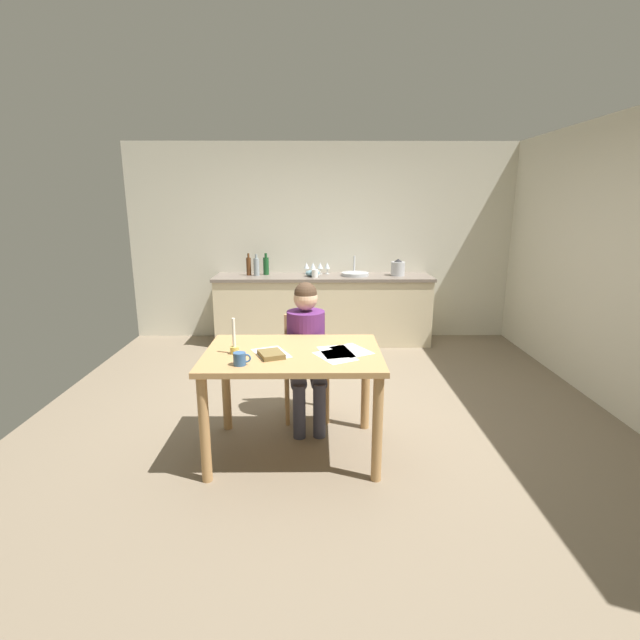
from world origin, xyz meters
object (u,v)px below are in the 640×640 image
at_px(person_seated, 306,345).
at_px(bottle_oil, 249,266).
at_px(candlestick, 234,344).
at_px(mixing_bowl, 312,273).
at_px(bottle_vinegar, 256,267).
at_px(wine_glass_back_right, 306,266).
at_px(bottle_wine_red, 266,266).
at_px(dining_table, 293,367).
at_px(wine_glass_near_sink, 327,266).
at_px(sink_unit, 355,274).
at_px(book_magazine, 271,354).
at_px(chair_at_table, 306,360).
at_px(stovetop_kettle, 398,268).
at_px(wine_glass_by_kettle, 320,266).
at_px(coffee_mug, 240,359).
at_px(wine_glass_back_left, 313,266).
at_px(teacup_on_counter, 315,273).

height_order(person_seated, bottle_oil, person_seated).
relative_size(candlestick, mixing_bowl, 1.39).
bearing_deg(bottle_vinegar, wine_glass_back_right, 11.50).
bearing_deg(bottle_vinegar, bottle_oil, 165.40).
distance_m(person_seated, bottle_wine_red, 2.55).
bearing_deg(bottle_vinegar, dining_table, -78.12).
xyz_separation_m(person_seated, wine_glass_near_sink, (0.23, 2.51, 0.33)).
bearing_deg(sink_unit, bottle_oil, 178.32).
height_order(sink_unit, bottle_oil, bottle_oil).
xyz_separation_m(book_magazine, mixing_bowl, (0.26, 2.96, 0.13)).
height_order(sink_unit, wine_glass_near_sink, sink_unit).
relative_size(chair_at_table, bottle_vinegar, 3.14).
relative_size(bottle_oil, bottle_wine_red, 1.02).
height_order(stovetop_kettle, wine_glass_by_kettle, stovetop_kettle).
distance_m(book_magazine, bottle_oil, 3.12).
xyz_separation_m(sink_unit, stovetop_kettle, (0.56, -0.00, 0.08)).
bearing_deg(book_magazine, coffee_mug, -159.30).
bearing_deg(sink_unit, dining_table, -103.15).
bearing_deg(person_seated, candlestick, -130.49).
bearing_deg(wine_glass_back_right, wine_glass_back_left, 0.00).
bearing_deg(chair_at_table, bottle_wine_red, 103.89).
height_order(candlestick, wine_glass_by_kettle, wine_glass_by_kettle).
bearing_deg(person_seated, bottle_vinegar, 106.37).
distance_m(person_seated, coffee_mug, 0.94).
height_order(dining_table, sink_unit, sink_unit).
relative_size(sink_unit, wine_glass_by_kettle, 2.34).
bearing_deg(dining_table, candlestick, -173.79).
bearing_deg(wine_glass_near_sink, mixing_bowl, -133.25).
height_order(coffee_mug, bottle_wine_red, bottle_wine_red).
relative_size(wine_glass_by_kettle, wine_glass_back_right, 1.00).
bearing_deg(candlestick, wine_glass_near_sink, 76.81).
bearing_deg(wine_glass_by_kettle, bottle_vinegar, -170.99).
distance_m(sink_unit, wine_glass_back_left, 0.58).
relative_size(sink_unit, bottle_oil, 1.25).
relative_size(wine_glass_by_kettle, teacup_on_counter, 1.29).
relative_size(bottle_vinegar, stovetop_kettle, 1.27).
relative_size(person_seated, mixing_bowl, 6.44).
bearing_deg(teacup_on_counter, wine_glass_near_sink, 61.79).
bearing_deg(bottle_wine_red, wine_glass_by_kettle, 4.35).
height_order(candlestick, wine_glass_back_left, wine_glass_back_left).
bearing_deg(stovetop_kettle, book_magazine, -114.62).
bearing_deg(mixing_bowl, wine_glass_back_left, 88.45).
distance_m(book_magazine, stovetop_kettle, 3.32).
bearing_deg(bottle_wine_red, dining_table, -80.58).
distance_m(wine_glass_near_sink, wine_glass_by_kettle, 0.09).
xyz_separation_m(mixing_bowl, wine_glass_near_sink, (0.20, 0.21, 0.07)).
bearing_deg(coffee_mug, person_seated, 63.10).
bearing_deg(chair_at_table, teacup_on_counter, 87.81).
bearing_deg(bottle_vinegar, stovetop_kettle, -0.55).
relative_size(book_magazine, stovetop_kettle, 0.88).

